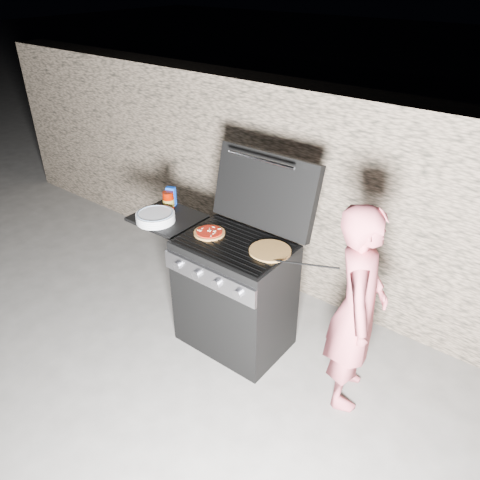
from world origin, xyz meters
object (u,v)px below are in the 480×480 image
Objects in this scene: gas_grill at (210,282)px; sauce_jar at (168,200)px; person at (357,309)px; pizza_topped at (209,232)px.

sauce_jar is at bearing 167.16° from gas_grill.
person is at bearing -1.73° from sauce_jar.
person is (1.18, 0.07, 0.27)m from gas_grill.
gas_grill is at bearing -12.84° from sauce_jar.
pizza_topped reaches higher than gas_grill.
gas_grill is 9.73× the size of sauce_jar.
pizza_topped is 1.64× the size of sauce_jar.
sauce_jar is (-0.52, 0.12, 0.52)m from gas_grill.
person is (1.15, 0.08, -0.19)m from pizza_topped.
person is at bearing 4.00° from pizza_topped.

